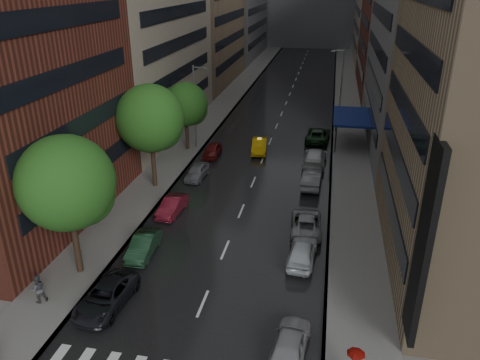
# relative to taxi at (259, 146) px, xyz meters

# --- Properties ---
(ground) EXTENTS (220.00, 220.00, 0.00)m
(ground) POSITION_rel_taxi_xyz_m (0.70, -30.14, -0.73)
(ground) COLOR gray
(ground) RESTS_ON ground
(road) EXTENTS (14.00, 140.00, 0.01)m
(road) POSITION_rel_taxi_xyz_m (0.70, 19.86, -0.73)
(road) COLOR black
(road) RESTS_ON ground
(sidewalk_left) EXTENTS (4.00, 140.00, 0.15)m
(sidewalk_left) POSITION_rel_taxi_xyz_m (-8.30, 19.86, -0.66)
(sidewalk_left) COLOR gray
(sidewalk_left) RESTS_ON ground
(sidewalk_right) EXTENTS (4.00, 140.00, 0.15)m
(sidewalk_right) POSITION_rel_taxi_xyz_m (9.70, 19.86, -0.66)
(sidewalk_right) COLOR gray
(sidewalk_right) RESTS_ON ground
(tree_near) EXTENTS (5.84, 5.84, 9.31)m
(tree_near) POSITION_rel_taxi_xyz_m (-7.90, -24.63, 5.64)
(tree_near) COLOR #382619
(tree_near) RESTS_ON ground
(tree_mid) EXTENTS (5.91, 5.91, 9.42)m
(tree_mid) POSITION_rel_taxi_xyz_m (-7.90, -10.92, 5.71)
(tree_mid) COLOR #382619
(tree_mid) RESTS_ON ground
(tree_far) EXTENTS (4.69, 4.69, 7.48)m
(tree_far) POSITION_rel_taxi_xyz_m (-7.90, -0.78, 4.38)
(tree_far) COLOR #382619
(tree_far) RESTS_ON ground
(taxi) EXTENTS (2.00, 4.58, 1.46)m
(taxi) POSITION_rel_taxi_xyz_m (0.00, 0.00, 0.00)
(taxi) COLOR yellow
(taxi) RESTS_ON ground
(parked_cars_left) EXTENTS (2.61, 29.66, 1.37)m
(parked_cars_left) POSITION_rel_taxi_xyz_m (-4.70, -17.01, -0.06)
(parked_cars_left) COLOR black
(parked_cars_left) RESTS_ON ground
(parked_cars_right) EXTENTS (2.82, 39.12, 1.59)m
(parked_cars_right) POSITION_rel_taxi_xyz_m (6.10, -9.28, 0.02)
(parked_cars_right) COLOR gray
(parked_cars_right) RESTS_ON ground
(ped_black_umbrella) EXTENTS (1.10, 1.09, 2.09)m
(ped_black_umbrella) POSITION_rel_taxi_xyz_m (-8.66, -27.95, 0.64)
(ped_black_umbrella) COLOR #414246
(ped_black_umbrella) RESTS_ON sidewalk_left
(street_lamp_left) EXTENTS (1.74, 0.22, 9.00)m
(street_lamp_left) POSITION_rel_taxi_xyz_m (-7.02, -0.14, 4.16)
(street_lamp_left) COLOR gray
(street_lamp_left) RESTS_ON sidewalk_left
(street_lamp_right) EXTENTS (1.74, 0.22, 9.00)m
(street_lamp_right) POSITION_rel_taxi_xyz_m (8.42, 14.86, 4.16)
(street_lamp_right) COLOR gray
(street_lamp_right) RESTS_ON sidewalk_right
(awning) EXTENTS (4.00, 8.00, 3.12)m
(awning) POSITION_rel_taxi_xyz_m (9.68, 4.86, 2.40)
(awning) COLOR navy
(awning) RESTS_ON sidewalk_right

